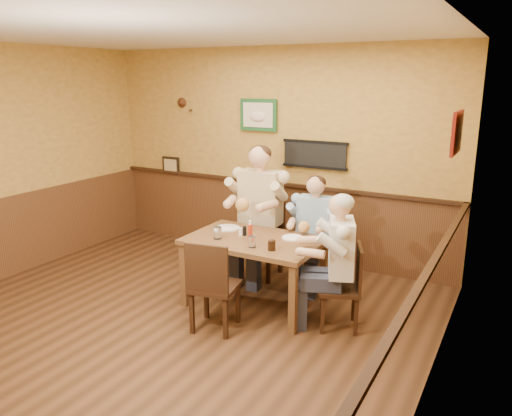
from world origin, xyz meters
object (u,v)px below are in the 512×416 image
at_px(water_glass_mid, 252,242).
at_px(pepper_shaker, 245,231).
at_px(diner_white_elder, 340,269).
at_px(diner_blue_polo, 315,237).
at_px(cola_tumbler, 272,245).
at_px(water_glass_left, 218,233).
at_px(chair_right_end, 339,287).
at_px(diner_tan_shirt, 260,219).
at_px(hot_sauce_bottle, 250,232).
at_px(chair_back_left, 260,236).
at_px(chair_near_side, 215,284).
at_px(salt_shaker, 240,232).
at_px(chair_back_right, 314,252).
at_px(dining_table, 254,247).

relative_size(water_glass_mid, pepper_shaker, 1.14).
bearing_deg(diner_white_elder, diner_blue_polo, -166.46).
bearing_deg(cola_tumbler, water_glass_left, 175.77).
bearing_deg(water_glass_mid, diner_white_elder, 13.21).
relative_size(chair_right_end, diner_white_elder, 0.70).
relative_size(water_glass_left, cola_tumbler, 1.29).
height_order(diner_tan_shirt, cola_tumbler, diner_tan_shirt).
bearing_deg(cola_tumbler, hot_sauce_bottle, 155.96).
distance_m(chair_back_left, chair_near_side, 1.44).
bearing_deg(pepper_shaker, water_glass_mid, -48.95).
distance_m(chair_back_left, hot_sauce_bottle, 0.98).
bearing_deg(chair_right_end, chair_back_left, -143.99).
bearing_deg(salt_shaker, chair_back_right, 55.31).
relative_size(chair_back_right, diner_white_elder, 0.69).
bearing_deg(chair_right_end, salt_shaker, -115.23).
height_order(dining_table, cola_tumbler, cola_tumbler).
height_order(chair_right_end, hot_sauce_bottle, hot_sauce_bottle).
height_order(chair_back_left, diner_tan_shirt, diner_tan_shirt).
bearing_deg(chair_near_side, chair_right_end, -161.17).
height_order(diner_blue_polo, water_glass_mid, diner_blue_polo).
distance_m(dining_table, cola_tumbler, 0.44).
bearing_deg(chair_right_end, water_glass_mid, -99.03).
height_order(dining_table, pepper_shaker, pepper_shaker).
height_order(dining_table, hot_sauce_bottle, hot_sauce_bottle).
distance_m(dining_table, chair_back_left, 0.84).
xyz_separation_m(chair_right_end, chair_near_side, (-1.05, -0.60, 0.04)).
relative_size(cola_tumbler, hot_sauce_bottle, 0.50).
distance_m(chair_near_side, cola_tumbler, 0.67).
bearing_deg(hot_sauce_bottle, chair_back_right, 67.54).
bearing_deg(water_glass_mid, salt_shaker, 137.97).
height_order(chair_back_left, diner_blue_polo, diner_blue_polo).
bearing_deg(salt_shaker, hot_sauce_bottle, -30.00).
relative_size(diner_blue_polo, hot_sauce_bottle, 5.96).
height_order(chair_right_end, water_glass_left, water_glass_left).
relative_size(diner_tan_shirt, water_glass_left, 11.35).
relative_size(water_glass_mid, salt_shaker, 1.27).
bearing_deg(chair_right_end, pepper_shaker, -117.25).
relative_size(diner_white_elder, pepper_shaker, 12.03).
distance_m(diner_white_elder, water_glass_left, 1.34).
distance_m(water_glass_left, pepper_shaker, 0.30).
bearing_deg(pepper_shaker, diner_blue_polo, 55.46).
bearing_deg(diner_tan_shirt, dining_table, -70.45).
bearing_deg(salt_shaker, water_glass_mid, -42.03).
xyz_separation_m(dining_table, salt_shaker, (-0.17, 0.00, 0.14)).
distance_m(salt_shaker, pepper_shaker, 0.05).
height_order(dining_table, chair_back_right, chair_back_right).
bearing_deg(water_glass_left, chair_near_side, -60.36).
xyz_separation_m(diner_white_elder, water_glass_left, (-1.31, -0.14, 0.21)).
height_order(chair_near_side, diner_tan_shirt, diner_tan_shirt).
distance_m(chair_near_side, salt_shaker, 0.75).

